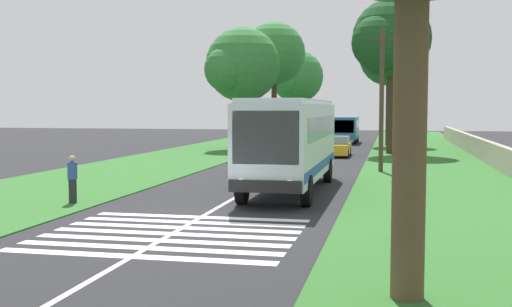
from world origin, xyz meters
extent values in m
plane|color=#262628|center=(0.00, 0.00, 0.00)|extent=(160.00, 160.00, 0.00)
cube|color=#2D6628|center=(15.00, 8.20, 0.02)|extent=(120.00, 8.00, 0.04)
cube|color=#2D6628|center=(15.00, -8.20, 0.02)|extent=(120.00, 8.00, 0.04)
cube|color=silver|center=(15.00, 0.00, 0.00)|extent=(110.00, 0.16, 0.01)
cube|color=silver|center=(7.71, -1.80, 2.10)|extent=(11.00, 2.50, 2.90)
cube|color=slate|center=(8.01, -1.80, 2.62)|extent=(9.68, 2.54, 0.85)
cube|color=slate|center=(2.25, -1.80, 2.45)|extent=(0.08, 2.20, 1.74)
cube|color=#1E4C9E|center=(7.71, -1.80, 1.10)|extent=(10.78, 2.53, 0.36)
cube|color=silver|center=(7.71, -1.80, 3.64)|extent=(10.56, 2.30, 0.18)
cube|color=black|center=(2.13, -1.80, 0.87)|extent=(0.16, 2.40, 0.40)
sphere|color=#F2EDCC|center=(2.19, -1.00, 1.00)|extent=(0.24, 0.24, 0.24)
sphere|color=#F2EDCC|center=(2.19, -2.60, 1.00)|extent=(0.24, 0.24, 0.24)
cylinder|color=black|center=(3.81, -0.65, 0.55)|extent=(1.10, 0.32, 1.10)
cylinder|color=black|center=(11.21, -0.65, 0.55)|extent=(1.10, 0.32, 1.10)
cylinder|color=black|center=(3.81, -2.95, 0.55)|extent=(1.10, 0.32, 1.10)
cylinder|color=black|center=(11.21, -2.95, 0.55)|extent=(1.10, 0.32, 1.10)
cube|color=silver|center=(-4.43, 0.00, 0.00)|extent=(0.45, 6.80, 0.01)
cube|color=silver|center=(-3.53, 0.00, 0.00)|extent=(0.45, 6.80, 0.01)
cube|color=silver|center=(-2.63, 0.00, 0.00)|extent=(0.45, 6.80, 0.01)
cube|color=silver|center=(-1.73, 0.00, 0.00)|extent=(0.45, 6.80, 0.01)
cube|color=silver|center=(-0.83, 0.00, 0.00)|extent=(0.45, 6.80, 0.01)
cube|color=silver|center=(0.07, 0.00, 0.00)|extent=(0.45, 6.80, 0.01)
cube|color=silver|center=(0.97, 0.00, 0.00)|extent=(0.45, 6.80, 0.01)
cube|color=gold|center=(27.13, -2.04, 0.53)|extent=(4.30, 1.75, 0.70)
cube|color=slate|center=(27.03, -2.04, 1.15)|extent=(2.00, 1.61, 0.55)
cylinder|color=black|center=(25.78, -1.26, 0.32)|extent=(0.64, 0.22, 0.64)
cylinder|color=black|center=(28.48, -1.26, 0.32)|extent=(0.64, 0.22, 0.64)
cylinder|color=black|center=(25.78, -2.82, 0.32)|extent=(0.64, 0.22, 0.64)
cylinder|color=black|center=(28.48, -2.82, 0.32)|extent=(0.64, 0.22, 0.64)
cube|color=navy|center=(32.89, 1.83, 0.53)|extent=(4.30, 1.75, 0.70)
cube|color=slate|center=(32.79, 1.83, 1.15)|extent=(2.00, 1.61, 0.55)
cylinder|color=black|center=(31.54, 2.61, 0.32)|extent=(0.64, 0.22, 0.64)
cylinder|color=black|center=(34.24, 2.61, 0.32)|extent=(0.64, 0.22, 0.64)
cylinder|color=black|center=(31.54, 1.05, 0.32)|extent=(0.64, 0.22, 0.64)
cylinder|color=black|center=(34.24, 1.05, 0.32)|extent=(0.64, 0.22, 0.64)
cube|color=teal|center=(44.08, -1.52, 1.48)|extent=(6.00, 2.10, 2.10)
cube|color=slate|center=(44.28, -1.52, 1.86)|extent=(5.04, 2.13, 0.70)
cube|color=slate|center=(41.11, -1.52, 1.69)|extent=(0.06, 1.76, 1.18)
cylinder|color=black|center=(42.18, -0.57, 0.38)|extent=(0.76, 0.24, 0.76)
cylinder|color=black|center=(45.98, -0.57, 0.38)|extent=(0.76, 0.24, 0.76)
cylinder|color=black|center=(42.18, -2.47, 0.38)|extent=(0.76, 0.24, 0.76)
cylinder|color=black|center=(45.98, -2.47, 0.38)|extent=(0.76, 0.24, 0.76)
cylinder|color=#3D2D1E|center=(43.80, 5.51, 3.53)|extent=(0.53, 0.53, 6.97)
sphere|color=#337A38|center=(43.80, 5.51, 8.68)|extent=(6.08, 6.08, 6.08)
sphere|color=#337A38|center=(45.63, 5.51, 8.23)|extent=(4.20, 4.20, 4.20)
sphere|color=#337A38|center=(42.29, 6.42, 8.23)|extent=(3.92, 3.92, 3.92)
cylinder|color=#4C3826|center=(60.65, 5.72, 2.75)|extent=(0.54, 0.54, 5.42)
sphere|color=#337A38|center=(60.65, 5.72, 7.24)|extent=(6.47, 6.47, 6.47)
sphere|color=#337A38|center=(62.59, 5.72, 6.75)|extent=(4.46, 4.46, 4.46)
sphere|color=#337A38|center=(59.03, 6.69, 6.75)|extent=(3.82, 3.82, 3.82)
cylinder|color=brown|center=(33.26, 6.18, 2.64)|extent=(0.36, 0.36, 5.21)
sphere|color=#337A38|center=(33.26, 6.18, 6.92)|extent=(6.08, 6.08, 6.08)
sphere|color=#337A38|center=(35.09, 6.18, 6.46)|extent=(3.36, 3.36, 3.36)
sphere|color=#337A38|center=(31.74, 7.09, 6.46)|extent=(3.71, 3.71, 3.71)
cylinder|color=#4C3826|center=(40.70, -5.42, 3.29)|extent=(0.38, 0.38, 6.50)
sphere|color=#286B2D|center=(40.70, -5.42, 7.96)|extent=(5.17, 5.17, 5.17)
sphere|color=#286B2D|center=(42.25, -5.42, 7.57)|extent=(3.22, 3.22, 3.22)
sphere|color=#286B2D|center=(39.41, -4.64, 7.57)|extent=(3.18, 3.18, 3.18)
cylinder|color=brown|center=(-6.55, -6.09, 3.34)|extent=(0.59, 0.59, 6.60)
cylinder|color=#3D2D1E|center=(30.19, -5.68, 3.46)|extent=(0.57, 0.57, 6.85)
sphere|color=#19471E|center=(30.19, -5.68, 8.46)|extent=(5.73, 5.73, 5.73)
sphere|color=#19471E|center=(31.91, -5.68, 8.03)|extent=(3.43, 3.43, 3.43)
sphere|color=#19471E|center=(28.76, -4.82, 8.03)|extent=(3.94, 3.94, 3.94)
cylinder|color=#473828|center=(16.37, -5.24, 3.82)|extent=(0.24, 0.24, 7.57)
cube|color=#3D3326|center=(16.37, -5.24, 7.01)|extent=(0.12, 1.40, 0.12)
cube|color=#9E937F|center=(20.00, -11.60, 0.70)|extent=(70.00, 0.40, 1.33)
cylinder|color=#26262D|center=(2.65, 5.23, 0.46)|extent=(0.28, 0.28, 0.85)
cylinder|color=#334C99|center=(2.65, 5.23, 1.19)|extent=(0.34, 0.34, 0.60)
sphere|color=tan|center=(2.65, 5.23, 1.61)|extent=(0.24, 0.24, 0.24)
camera|label=1|loc=(-18.04, -5.78, 3.41)|focal=45.02mm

